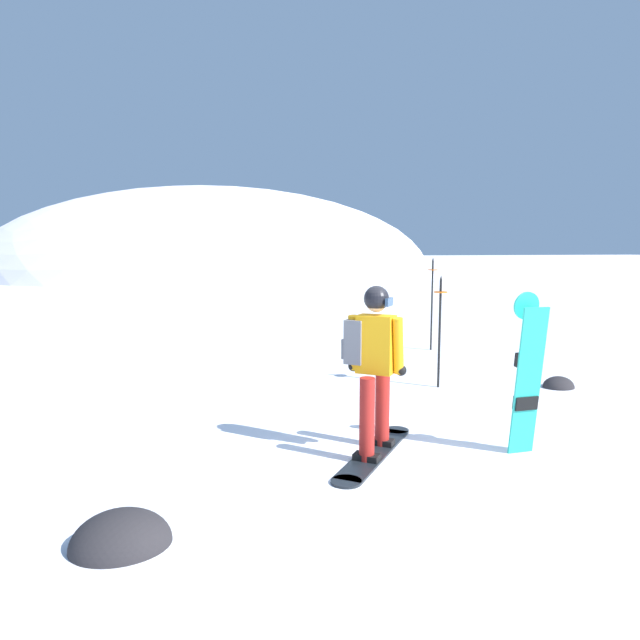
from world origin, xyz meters
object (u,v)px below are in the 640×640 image
(piste_marker_near, at_px, (440,323))
(piste_marker_far, at_px, (432,297))
(spare_snowboard, at_px, (527,373))
(snowboarder_main, at_px, (373,365))
(rock_dark, at_px, (121,545))
(rock_mid, at_px, (558,387))

(piste_marker_near, height_order, piste_marker_far, piste_marker_far)
(spare_snowboard, bearing_deg, piste_marker_near, 79.94)
(snowboarder_main, xyz_separation_m, piste_marker_far, (3.32, 5.23, 0.17))
(snowboarder_main, bearing_deg, piste_marker_near, 49.77)
(snowboarder_main, bearing_deg, rock_dark, -153.14)
(rock_mid, bearing_deg, piste_marker_far, 96.44)
(piste_marker_near, xyz_separation_m, piste_marker_far, (1.35, 2.89, 0.11))
(snowboarder_main, bearing_deg, rock_mid, 26.13)
(spare_snowboard, height_order, rock_dark, spare_snowboard)
(spare_snowboard, distance_m, piste_marker_far, 5.96)
(snowboarder_main, bearing_deg, piste_marker_far, 57.54)
(snowboarder_main, relative_size, piste_marker_near, 1.01)
(snowboarder_main, xyz_separation_m, spare_snowboard, (1.48, -0.44, -0.08))
(piste_marker_far, bearing_deg, rock_dark, -131.47)
(snowboarder_main, distance_m, spare_snowboard, 1.55)
(piste_marker_near, distance_m, rock_mid, 2.05)
(spare_snowboard, bearing_deg, rock_dark, -168.94)
(rock_dark, bearing_deg, spare_snowboard, 11.06)
(piste_marker_near, relative_size, piste_marker_far, 0.89)
(spare_snowboard, bearing_deg, rock_mid, 45.41)
(spare_snowboard, relative_size, piste_marker_near, 0.97)
(spare_snowboard, distance_m, rock_dark, 3.99)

